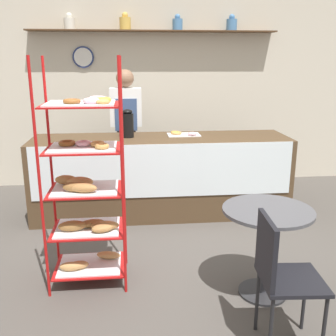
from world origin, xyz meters
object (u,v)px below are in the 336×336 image
at_px(pastry_rack, 86,191).
at_px(coffee_carafe, 128,124).
at_px(donut_tray_counter, 182,134).
at_px(person_worker, 126,129).
at_px(cafe_chair, 279,270).
at_px(cafe_table, 267,231).

xyz_separation_m(pastry_rack, coffee_carafe, (0.34, 1.50, 0.29)).
bearing_deg(coffee_carafe, donut_tray_counter, 4.86).
distance_m(person_worker, donut_tray_counter, 0.85).
bearing_deg(donut_tray_counter, cafe_chair, -83.76).
bearing_deg(cafe_chair, person_worker, 21.28).
relative_size(cafe_chair, coffee_carafe, 2.74).
bearing_deg(donut_tray_counter, coffee_carafe, -175.14).
bearing_deg(coffee_carafe, person_worker, 92.05).
height_order(person_worker, donut_tray_counter, person_worker).
bearing_deg(cafe_table, person_worker, 113.70).
bearing_deg(pastry_rack, cafe_chair, -36.55).
bearing_deg(donut_tray_counter, person_worker, 141.99).
relative_size(cafe_table, donut_tray_counter, 1.89).
xyz_separation_m(pastry_rack, donut_tray_counter, (0.99, 1.56, 0.15)).
xyz_separation_m(coffee_carafe, donut_tray_counter, (0.65, 0.06, -0.14)).
bearing_deg(cafe_table, donut_tray_counter, 101.78).
xyz_separation_m(person_worker, cafe_chair, (0.94, -3.01, -0.38)).
relative_size(person_worker, cafe_chair, 1.89).
relative_size(person_worker, cafe_table, 2.34).
xyz_separation_m(pastry_rack, person_worker, (0.32, 2.08, 0.14)).
xyz_separation_m(pastry_rack, cafe_table, (1.38, -0.35, -0.26)).
height_order(person_worker, coffee_carafe, person_worker).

